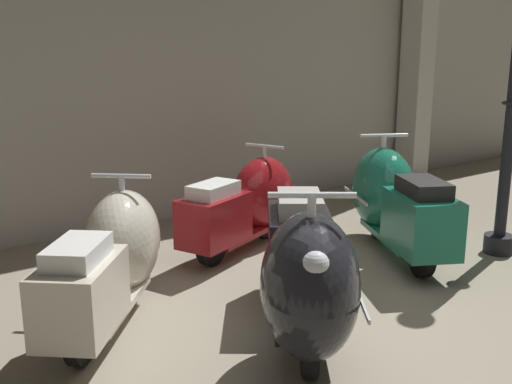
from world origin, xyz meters
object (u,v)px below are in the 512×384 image
scooter_0 (112,257)px  scooter_3 (393,200)px  scooter_1 (306,272)px  scooter_2 (249,202)px

scooter_0 → scooter_3: (2.82, -0.19, 0.04)m
scooter_3 → scooter_0: bearing=114.7°
scooter_0 → scooter_1: size_ratio=0.87×
scooter_2 → scooter_3: 1.41m
scooter_0 → scooter_3: bearing=-52.4°
scooter_0 → scooter_1: scooter_1 is taller
scooter_0 → scooter_2: bearing=-25.9°
scooter_2 → scooter_0: bearing=-179.2°
scooter_1 → scooter_0: bearing=-107.2°
scooter_1 → scooter_3: 2.21m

